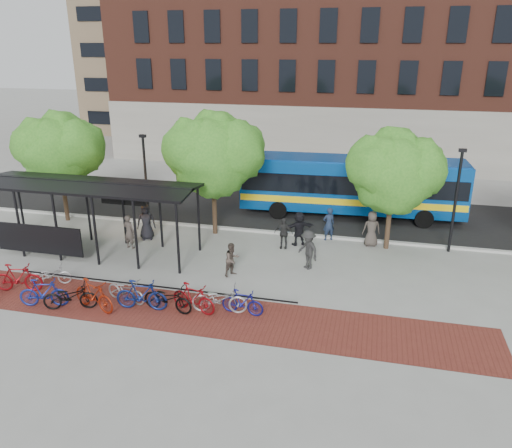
% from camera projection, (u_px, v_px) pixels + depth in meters
% --- Properties ---
extents(ground, '(160.00, 160.00, 0.00)m').
position_uv_depth(ground, '(254.00, 263.00, 23.35)').
color(ground, '#9E9E99').
rests_on(ground, ground).
extents(asphalt_street, '(160.00, 8.00, 0.01)m').
position_uv_depth(asphalt_street, '(285.00, 210.00, 30.66)').
color(asphalt_street, black).
rests_on(asphalt_street, ground).
extents(curb, '(160.00, 0.25, 0.12)m').
position_uv_depth(curb, '(272.00, 232.00, 26.99)').
color(curb, '#B7B7B2').
rests_on(curb, ground).
extents(brick_strip, '(24.00, 3.00, 0.01)m').
position_uv_depth(brick_strip, '(173.00, 310.00, 19.23)').
color(brick_strip, maroon).
rests_on(brick_strip, ground).
extents(bike_rack_rail, '(12.00, 0.05, 0.95)m').
position_uv_depth(bike_rack_rail, '(152.00, 296.00, 20.34)').
color(bike_rack_rail, black).
rests_on(bike_rack_rail, ground).
extents(building_brick, '(55.00, 14.00, 20.00)m').
position_uv_depth(building_brick, '(445.00, 39.00, 41.47)').
color(building_brick, brown).
rests_on(building_brick, ground).
extents(bus_shelter, '(10.60, 3.07, 3.60)m').
position_uv_depth(bus_shelter, '(86.00, 193.00, 23.68)').
color(bus_shelter, black).
rests_on(bus_shelter, ground).
extents(tree_a, '(4.90, 4.00, 6.18)m').
position_uv_depth(tree_a, '(60.00, 148.00, 27.59)').
color(tree_a, '#382619').
rests_on(tree_a, ground).
extents(tree_b, '(5.15, 4.20, 6.47)m').
position_uv_depth(tree_b, '(215.00, 152.00, 25.53)').
color(tree_b, '#382619').
rests_on(tree_b, ground).
extents(tree_c, '(4.66, 3.80, 5.92)m').
position_uv_depth(tree_c, '(395.00, 169.00, 23.68)').
color(tree_c, '#382619').
rests_on(tree_c, ground).
extents(lamp_post_left, '(0.35, 0.20, 5.12)m').
position_uv_depth(lamp_post_left, '(146.00, 178.00, 27.24)').
color(lamp_post_left, black).
rests_on(lamp_post_left, ground).
extents(lamp_post_right, '(0.35, 0.20, 5.12)m').
position_uv_depth(lamp_post_right, '(456.00, 198.00, 23.72)').
color(lamp_post_right, black).
rests_on(lamp_post_right, ground).
extents(bus, '(12.91, 3.51, 3.45)m').
position_uv_depth(bus, '(351.00, 183.00, 29.13)').
color(bus, '#084495').
rests_on(bus, ground).
extents(bike_1, '(2.10, 1.00, 1.22)m').
position_uv_depth(bike_1, '(18.00, 278.00, 20.52)').
color(bike_1, maroon).
rests_on(bike_1, ground).
extents(bike_2, '(1.81, 1.22, 0.90)m').
position_uv_depth(bike_2, '(50.00, 275.00, 21.13)').
color(bike_2, '#BDBDC0').
rests_on(bike_2, ground).
extents(bike_3, '(2.01, 1.00, 1.16)m').
position_uv_depth(bike_3, '(44.00, 293.00, 19.34)').
color(bike_3, navy).
rests_on(bike_3, ground).
extents(bike_4, '(2.17, 1.33, 1.08)m').
position_uv_depth(bike_4, '(70.00, 296.00, 19.15)').
color(bike_4, black).
rests_on(bike_4, ground).
extents(bike_5, '(2.14, 1.22, 1.24)m').
position_uv_depth(bike_5, '(94.00, 295.00, 19.09)').
color(bike_5, maroon).
rests_on(bike_5, ground).
extents(bike_6, '(1.95, 1.10, 0.97)m').
position_uv_depth(bike_6, '(126.00, 290.00, 19.72)').
color(bike_6, gray).
rests_on(bike_6, ground).
extents(bike_7, '(2.10, 0.77, 1.24)m').
position_uv_depth(bike_7, '(141.00, 295.00, 19.08)').
color(bike_7, navy).
rests_on(bike_7, ground).
extents(bike_8, '(2.13, 0.97, 1.08)m').
position_uv_depth(bike_8, '(168.00, 298.00, 19.00)').
color(bike_8, black).
rests_on(bike_8, ground).
extents(bike_9, '(2.00, 1.03, 1.16)m').
position_uv_depth(bike_9, '(193.00, 298.00, 18.95)').
color(bike_9, maroon).
rests_on(bike_9, ground).
extents(bike_10, '(2.23, 1.06, 1.12)m').
position_uv_depth(bike_10, '(219.00, 299.00, 18.91)').
color(bike_10, '#A5A5A8').
rests_on(bike_10, ground).
extents(bike_11, '(1.72, 0.63, 1.01)m').
position_uv_depth(bike_11, '(242.00, 302.00, 18.79)').
color(bike_11, navy).
rests_on(bike_11, ground).
extents(pedestrian_0, '(1.11, 0.92, 1.93)m').
position_uv_depth(pedestrian_0, '(146.00, 222.00, 25.90)').
color(pedestrian_0, black).
rests_on(pedestrian_0, ground).
extents(pedestrian_1, '(0.72, 0.57, 1.75)m').
position_uv_depth(pedestrian_1, '(129.00, 232.00, 24.77)').
color(pedestrian_1, '#453D37').
rests_on(pedestrian_1, ground).
extents(pedestrian_4, '(0.95, 0.44, 1.59)m').
position_uv_depth(pedestrian_4, '(283.00, 233.00, 24.81)').
color(pedestrian_4, '#2A2A2A').
rests_on(pedestrian_4, ground).
extents(pedestrian_5, '(1.69, 1.23, 1.77)m').
position_uv_depth(pedestrian_5, '(299.00, 228.00, 25.17)').
color(pedestrian_5, black).
rests_on(pedestrian_5, ground).
extents(pedestrian_6, '(1.00, 0.77, 1.83)m').
position_uv_depth(pedestrian_6, '(372.00, 229.00, 25.04)').
color(pedestrian_6, '#453D37').
rests_on(pedestrian_6, ground).
extents(pedestrian_7, '(0.77, 0.68, 1.76)m').
position_uv_depth(pedestrian_7, '(329.00, 224.00, 25.80)').
color(pedestrian_7, '#1C2843').
rests_on(pedestrian_7, ground).
extents(pedestrian_8, '(0.89, 0.94, 1.52)m').
position_uv_depth(pedestrian_8, '(232.00, 259.00, 21.86)').
color(pedestrian_8, '#4C4038').
rests_on(pedestrian_8, ground).
extents(pedestrian_9, '(1.34, 1.30, 1.84)m').
position_uv_depth(pedestrian_9, '(308.00, 250.00, 22.50)').
color(pedestrian_9, '#272727').
rests_on(pedestrian_9, ground).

